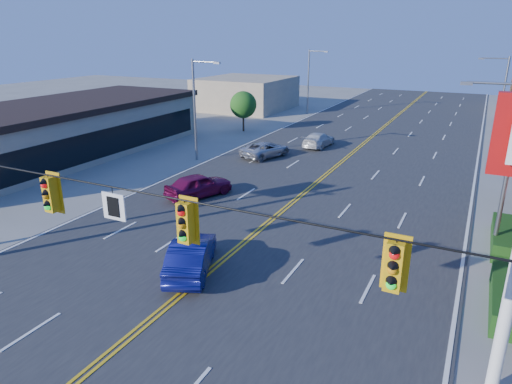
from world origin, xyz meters
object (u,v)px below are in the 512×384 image
at_px(car_white, 319,140).
at_px(car_silver, 266,150).
at_px(car_magenta, 199,186).
at_px(signal_span, 80,218).
at_px(car_blue, 191,257).

height_order(car_white, car_silver, car_silver).
distance_m(car_magenta, car_white, 16.45).
height_order(car_magenta, car_white, car_magenta).
relative_size(signal_span, car_white, 5.51).
distance_m(car_blue, car_white, 24.71).
bearing_deg(car_magenta, signal_span, 133.71).
distance_m(signal_span, car_silver, 26.16).
xyz_separation_m(signal_span, car_silver, (-6.05, 25.09, -4.24)).
distance_m(car_magenta, car_silver, 10.79).
bearing_deg(car_white, car_silver, 67.33).
relative_size(car_blue, car_silver, 0.97).
bearing_deg(signal_span, car_silver, 103.57).
height_order(car_blue, car_silver, car_blue).
xyz_separation_m(car_white, car_silver, (-2.74, -5.51, 0.00)).
bearing_deg(car_blue, car_silver, -97.59).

